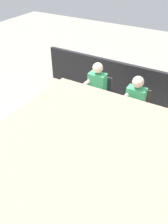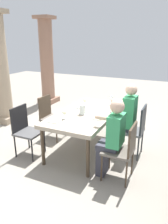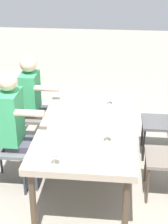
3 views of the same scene
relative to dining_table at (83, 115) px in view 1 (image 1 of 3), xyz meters
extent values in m
plane|color=gray|center=(0.00, 0.00, -0.69)|extent=(16.00, 16.00, 0.00)
cube|color=tan|center=(0.00, 0.00, 0.03)|extent=(1.88, 1.00, 0.07)
cylinder|color=#473828|center=(-0.86, 0.42, -0.35)|extent=(0.06, 0.06, 0.68)
cylinder|color=#473828|center=(0.86, 0.42, -0.35)|extent=(0.06, 0.06, 0.68)
cylinder|color=#473828|center=(-0.86, -0.42, -0.35)|extent=(0.06, 0.06, 0.68)
cylinder|color=#473828|center=(0.86, -0.42, -0.35)|extent=(0.06, 0.06, 0.68)
cube|color=#4F4F50|center=(-0.68, 0.84, -0.24)|extent=(0.44, 0.44, 0.04)
cube|color=black|center=(-0.68, 1.04, 0.00)|extent=(0.42, 0.03, 0.48)
cylinder|color=black|center=(-0.87, 0.65, -0.48)|extent=(0.03, 0.03, 0.43)
cylinder|color=black|center=(-0.49, 0.65, -0.48)|extent=(0.03, 0.03, 0.43)
cylinder|color=black|center=(-0.87, 1.03, -0.48)|extent=(0.03, 0.03, 0.43)
cylinder|color=black|center=(-0.49, 1.03, -0.48)|extent=(0.03, 0.03, 0.43)
cube|color=#6A6158|center=(-0.68, -0.84, -0.23)|extent=(0.44, 0.44, 0.04)
cube|color=#473828|center=(-0.68, -1.04, 0.00)|extent=(0.42, 0.03, 0.45)
cylinder|color=#473828|center=(-0.49, -0.65, -0.47)|extent=(0.03, 0.03, 0.45)
cylinder|color=#473828|center=(-0.87, -0.65, -0.47)|extent=(0.03, 0.03, 0.45)
cylinder|color=#473828|center=(-0.49, -1.03, -0.47)|extent=(0.03, 0.03, 0.45)
cylinder|color=#473828|center=(-0.87, -1.03, -0.47)|extent=(0.03, 0.03, 0.45)
cube|color=#6A6158|center=(0.13, 0.84, -0.24)|extent=(0.44, 0.44, 0.04)
cube|color=#473828|center=(0.13, 1.04, 0.00)|extent=(0.42, 0.03, 0.47)
cylinder|color=#473828|center=(-0.06, 0.65, -0.48)|extent=(0.03, 0.03, 0.43)
cylinder|color=#473828|center=(0.32, 0.65, -0.48)|extent=(0.03, 0.03, 0.43)
cylinder|color=#473828|center=(-0.06, 1.03, -0.48)|extent=(0.03, 0.03, 0.43)
cylinder|color=#473828|center=(0.32, 1.03, -0.48)|extent=(0.03, 0.03, 0.43)
cube|color=#5B5E61|center=(0.13, -0.84, -0.22)|extent=(0.44, 0.44, 0.04)
cube|color=#2D3338|center=(0.13, -1.04, 0.03)|extent=(0.42, 0.03, 0.49)
cylinder|color=#2D3338|center=(0.32, -0.65, -0.46)|extent=(0.03, 0.03, 0.45)
cylinder|color=#2D3338|center=(-0.06, -0.65, -0.46)|extent=(0.03, 0.03, 0.45)
cylinder|color=#2D3338|center=(0.32, -1.03, -0.46)|extent=(0.03, 0.03, 0.45)
cylinder|color=#2D3338|center=(-0.06, -1.03, -0.46)|extent=(0.03, 0.03, 0.45)
cube|color=#3F3F4C|center=(-0.68, -0.59, -0.46)|extent=(0.24, 0.14, 0.46)
cube|color=#3F3F4C|center=(-0.68, -0.68, -0.18)|extent=(0.28, 0.32, 0.10)
cube|color=#389E60|center=(-0.68, -0.79, 0.11)|extent=(0.34, 0.20, 0.48)
sphere|color=beige|center=(-0.68, -0.79, 0.48)|extent=(0.21, 0.21, 0.21)
cylinder|color=beige|center=(-0.54, -0.55, 0.22)|extent=(0.07, 0.30, 0.07)
cube|color=#3F3F4C|center=(0.13, -0.59, -0.46)|extent=(0.24, 0.14, 0.46)
cube|color=#3F3F4C|center=(0.13, -0.68, -0.18)|extent=(0.28, 0.32, 0.10)
cube|color=#389E60|center=(0.13, -0.79, 0.15)|extent=(0.34, 0.20, 0.56)
sphere|color=beige|center=(0.13, -0.79, 0.55)|extent=(0.20, 0.20, 0.20)
cylinder|color=beige|center=(0.27, -0.55, 0.27)|extent=(0.07, 0.30, 0.07)
cube|color=tan|center=(-1.53, 2.53, 2.05)|extent=(0.53, 0.53, 0.10)
cube|color=black|center=(0.00, -1.97, -0.24)|extent=(4.28, 0.10, 0.90)
cylinder|color=white|center=(-0.64, 0.31, 0.07)|extent=(0.25, 0.25, 0.01)
torus|color=#A9CD91|center=(-0.64, 0.31, 0.07)|extent=(0.25, 0.25, 0.01)
cylinder|color=white|center=(-0.48, 0.21, 0.06)|extent=(0.06, 0.06, 0.00)
cylinder|color=white|center=(-0.48, 0.21, 0.10)|extent=(0.01, 0.01, 0.08)
sphere|color=#F2EFCC|center=(-0.48, 0.21, 0.18)|extent=(0.07, 0.07, 0.07)
cube|color=silver|center=(-0.79, 0.31, 0.06)|extent=(0.04, 0.17, 0.01)
cube|color=silver|center=(-0.49, 0.31, 0.06)|extent=(0.02, 0.17, 0.01)
cylinder|color=white|center=(-0.20, -0.32, 0.07)|extent=(0.25, 0.25, 0.01)
torus|color=#A9CD91|center=(-0.20, -0.32, 0.07)|extent=(0.25, 0.25, 0.01)
cube|color=silver|center=(-0.35, -0.32, 0.06)|extent=(0.03, 0.17, 0.01)
cube|color=silver|center=(-0.05, -0.32, 0.06)|extent=(0.03, 0.17, 0.01)
cylinder|color=white|center=(0.24, 0.32, 0.07)|extent=(0.25, 0.25, 0.01)
torus|color=#A4C786|center=(0.24, 0.32, 0.07)|extent=(0.25, 0.25, 0.01)
cylinder|color=white|center=(0.40, 0.22, 0.06)|extent=(0.06, 0.06, 0.00)
cylinder|color=white|center=(0.40, 0.22, 0.10)|extent=(0.01, 0.01, 0.07)
sphere|color=#F2EFCC|center=(0.40, 0.22, 0.17)|extent=(0.08, 0.08, 0.08)
cube|color=silver|center=(0.09, 0.32, 0.06)|extent=(0.02, 0.17, 0.01)
cube|color=silver|center=(0.39, 0.32, 0.06)|extent=(0.02, 0.17, 0.01)
cylinder|color=white|center=(0.68, -0.31, 0.07)|extent=(0.20, 0.20, 0.01)
torus|color=#A9CD91|center=(0.68, -0.31, 0.07)|extent=(0.20, 0.20, 0.01)
cylinder|color=white|center=(0.85, -0.21, 0.06)|extent=(0.06, 0.06, 0.00)
cylinder|color=white|center=(0.85, -0.21, 0.11)|extent=(0.01, 0.01, 0.08)
sphere|color=white|center=(0.85, -0.21, 0.18)|extent=(0.08, 0.08, 0.08)
cube|color=silver|center=(0.53, -0.31, 0.06)|extent=(0.02, 0.17, 0.01)
cube|color=silver|center=(0.83, -0.31, 0.06)|extent=(0.03, 0.17, 0.01)
cylinder|color=white|center=(-0.13, 0.02, 0.15)|extent=(0.11, 0.11, 0.19)
cylinder|color=#EFEAC6|center=(-0.13, 0.02, 0.13)|extent=(0.10, 0.10, 0.12)
camera|label=1|loc=(-1.67, 2.81, 2.45)|focal=36.89mm
camera|label=2|loc=(-3.55, -1.60, 1.40)|focal=34.87mm
camera|label=3|loc=(3.40, 0.31, 1.79)|focal=57.74mm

